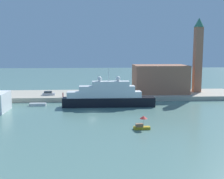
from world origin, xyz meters
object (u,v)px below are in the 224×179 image
object	(u,v)px
small_motorboat	(142,124)
harbor_building	(160,79)
bell_tower	(198,53)
mooring_bollard	(110,96)
work_barge	(38,104)
person_figure	(63,95)
large_yacht	(108,96)
parked_car	(49,93)

from	to	relation	value
small_motorboat	harbor_building	bearing A→B (deg)	72.45
bell_tower	mooring_bollard	xyz separation A→B (m)	(-34.59, -10.29, -14.91)
mooring_bollard	work_barge	bearing A→B (deg)	-164.67
person_figure	large_yacht	bearing A→B (deg)	-33.85
large_yacht	person_figure	distance (m)	18.49
work_barge	small_motorboat	bearing A→B (deg)	-44.60
harbor_building	person_figure	world-z (taller)	harbor_building
work_barge	mooring_bollard	xyz separation A→B (m)	(23.83, 6.53, 1.45)
large_yacht	parked_car	size ratio (longest dim) A/B	6.46
small_motorboat	mooring_bollard	world-z (taller)	small_motorboat
harbor_building	person_figure	size ratio (longest dim) A/B	11.93
bell_tower	parked_car	xyz separation A→B (m)	(-56.86, -4.82, -14.63)
mooring_bollard	large_yacht	bearing A→B (deg)	-97.79
harbor_building	mooring_bollard	bearing A→B (deg)	-154.49
harbor_building	work_barge	bearing A→B (deg)	-159.89
small_motorboat	work_barge	distance (m)	41.26
person_figure	mooring_bollard	size ratio (longest dim) A/B	2.50
small_motorboat	bell_tower	world-z (taller)	bell_tower
work_barge	parked_car	xyz separation A→B (m)	(1.56, 12.01, 1.73)
small_motorboat	bell_tower	distance (m)	56.43
small_motorboat	parked_car	size ratio (longest dim) A/B	0.84
small_motorboat	person_figure	size ratio (longest dim) A/B	2.26
work_barge	parked_car	world-z (taller)	parked_car
small_motorboat	person_figure	distance (m)	42.93
work_barge	bell_tower	xyz separation A→B (m)	(58.42, 16.83, 16.36)
harbor_building	small_motorboat	bearing A→B (deg)	-107.55
large_yacht	parked_car	xyz separation A→B (m)	(-21.03, 14.49, -1.12)
large_yacht	person_figure	xyz separation A→B (m)	(-15.34, 10.29, -0.96)
large_yacht	parked_car	world-z (taller)	large_yacht
parked_car	bell_tower	bearing A→B (deg)	4.84
person_figure	harbor_building	bearing A→B (deg)	12.65
work_barge	parked_car	distance (m)	12.23
large_yacht	small_motorboat	xyz separation A→B (m)	(6.77, -26.49, -2.10)
harbor_building	mooring_bollard	size ratio (longest dim) A/B	29.80
work_barge	bell_tower	bearing A→B (deg)	16.07
large_yacht	harbor_building	xyz separation A→B (m)	(20.99, 18.44, 3.58)
person_figure	small_motorboat	bearing A→B (deg)	-58.99
person_figure	mooring_bollard	xyz separation A→B (m)	(16.57, -1.28, -0.44)
harbor_building	parked_car	xyz separation A→B (m)	(-42.02, -3.95, -4.71)
harbor_building	bell_tower	xyz separation A→B (m)	(14.84, 0.86, 9.92)
large_yacht	work_barge	xyz separation A→B (m)	(-22.60, 2.48, -2.85)
large_yacht	harbor_building	distance (m)	28.16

